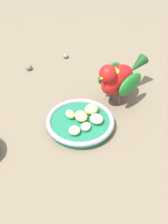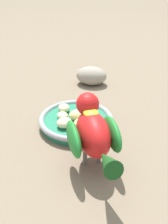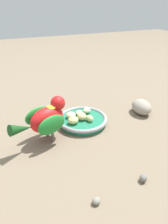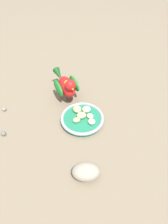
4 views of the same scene
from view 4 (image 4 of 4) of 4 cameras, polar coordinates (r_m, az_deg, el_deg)
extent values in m
plane|color=#756651|center=(0.93, -1.44, -3.06)|extent=(4.00, 4.00, 0.00)
cylinder|color=#1E7251|center=(0.93, -0.47, -2.03)|extent=(0.17, 0.17, 0.02)
torus|color=#93969B|center=(0.92, -0.48, -1.61)|extent=(0.19, 0.19, 0.01)
ellipsoid|color=#E5C67F|center=(0.92, -0.70, -0.87)|extent=(0.04, 0.04, 0.03)
ellipsoid|color=beige|center=(0.92, 1.61, -1.05)|extent=(0.04, 0.04, 0.02)
ellipsoid|color=beige|center=(0.90, 2.05, -2.54)|extent=(0.04, 0.04, 0.02)
ellipsoid|color=#C6D17A|center=(0.94, -1.73, 0.78)|extent=(0.05, 0.04, 0.03)
ellipsoid|color=#C6D17A|center=(0.90, -1.99, -2.13)|extent=(0.03, 0.04, 0.02)
ellipsoid|color=beige|center=(0.94, 0.65, 0.69)|extent=(0.05, 0.05, 0.02)
cylinder|color=#59544C|center=(1.02, -3.49, 4.15)|extent=(0.01, 0.01, 0.04)
cylinder|color=#59544C|center=(1.02, -5.05, 3.62)|extent=(0.01, 0.01, 0.04)
ellipsoid|color=red|center=(0.98, -4.59, 6.65)|extent=(0.13, 0.10, 0.08)
ellipsoid|color=#1E7F2D|center=(1.00, -2.84, 7.57)|extent=(0.10, 0.05, 0.06)
ellipsoid|color=#1E7F2D|center=(0.98, -6.78, 6.29)|extent=(0.10, 0.05, 0.06)
cone|color=#144719|center=(1.05, -6.64, 9.69)|extent=(0.08, 0.06, 0.05)
sphere|color=red|center=(0.92, -3.62, 7.10)|extent=(0.06, 0.06, 0.05)
cone|color=orange|center=(0.91, -3.02, 6.11)|extent=(0.03, 0.02, 0.02)
ellipsoid|color=yellow|center=(0.94, -4.21, 7.64)|extent=(0.05, 0.04, 0.01)
ellipsoid|color=gray|center=(0.77, 0.26, -15.50)|extent=(0.08, 0.10, 0.06)
ellipsoid|color=slate|center=(0.94, -20.53, -5.32)|extent=(0.03, 0.03, 0.02)
ellipsoid|color=gray|center=(1.04, -20.33, 0.74)|extent=(0.03, 0.02, 0.02)
camera|label=1|loc=(0.73, 60.10, 18.64)|focal=51.87mm
camera|label=2|loc=(1.28, -9.23, 33.15)|focal=48.26mm
camera|label=3|loc=(1.09, -42.23, 20.95)|focal=34.63mm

